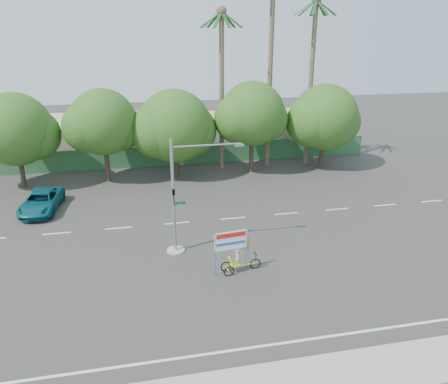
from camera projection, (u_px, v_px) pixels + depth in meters
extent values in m
plane|color=#33302D|center=(230.00, 282.00, 23.46)|extent=(120.00, 120.00, 0.00)
cube|color=#336B3D|center=(183.00, 155.00, 42.75)|extent=(38.00, 0.08, 2.00)
cube|color=#B9B093|center=(80.00, 139.00, 44.61)|extent=(12.00, 8.00, 4.00)
cube|color=#B9B093|center=(250.00, 133.00, 48.09)|extent=(14.00, 8.00, 3.60)
cylinder|color=#473828|center=(21.00, 167.00, 36.63)|extent=(0.40, 0.40, 3.52)
sphere|color=#2C5619|center=(15.00, 129.00, 35.48)|extent=(6.00, 6.00, 6.00)
sphere|color=#2C5619|center=(34.00, 134.00, 36.21)|extent=(4.32, 4.32, 4.32)
cylinder|color=#473828|center=(107.00, 161.00, 37.92)|extent=(0.40, 0.40, 3.74)
sphere|color=#2C5619|center=(103.00, 122.00, 36.70)|extent=(5.60, 5.60, 5.60)
sphere|color=#2C5619|center=(119.00, 127.00, 37.42)|extent=(4.03, 4.03, 4.03)
sphere|color=#2C5619|center=(88.00, 127.00, 36.35)|extent=(4.26, 4.26, 4.26)
cylinder|color=#473828|center=(176.00, 159.00, 39.13)|extent=(0.40, 0.40, 3.30)
sphere|color=#2C5619|center=(175.00, 126.00, 38.05)|extent=(6.40, 6.40, 6.40)
sphere|color=#2C5619|center=(191.00, 130.00, 38.79)|extent=(4.61, 4.61, 4.61)
sphere|color=#2C5619|center=(158.00, 131.00, 37.66)|extent=(4.86, 4.86, 4.86)
cylinder|color=#473828|center=(251.00, 152.00, 40.35)|extent=(0.40, 0.40, 3.87)
sphere|color=#2C5619|center=(252.00, 114.00, 39.09)|extent=(5.80, 5.80, 5.80)
sphere|color=#2C5619|center=(265.00, 119.00, 39.83)|extent=(4.18, 4.18, 4.18)
sphere|color=#2C5619|center=(239.00, 119.00, 38.74)|extent=(4.41, 4.41, 4.41)
cylinder|color=#473828|center=(322.00, 150.00, 41.75)|extent=(0.40, 0.40, 3.43)
sphere|color=#2C5619|center=(325.00, 117.00, 40.63)|extent=(6.20, 6.20, 6.20)
sphere|color=#2C5619|center=(337.00, 122.00, 41.37)|extent=(4.46, 4.46, 4.46)
sphere|color=#2C5619|center=(311.00, 122.00, 40.25)|extent=(4.71, 4.71, 4.71)
cylinder|color=#70604C|center=(270.00, 77.00, 39.74)|extent=(0.44, 0.44, 17.00)
cylinder|color=#70604C|center=(310.00, 87.00, 40.86)|extent=(0.44, 0.44, 15.00)
cube|color=#1C4C21|center=(326.00, 7.00, 38.58)|extent=(1.91, 0.28, 1.36)
cube|color=#1C4C21|center=(321.00, 8.00, 39.09)|extent=(1.65, 1.44, 1.36)
cube|color=#1C4C21|center=(314.00, 8.00, 39.28)|extent=(0.61, 1.93, 1.36)
cube|color=#1C4C21|center=(307.00, 8.00, 39.06)|extent=(1.20, 1.80, 1.36)
cube|color=#1C4C21|center=(305.00, 7.00, 38.53)|extent=(1.89, 0.92, 1.36)
cube|color=#1C4C21|center=(308.00, 7.00, 37.94)|extent=(1.89, 0.92, 1.36)
cube|color=#1C4C21|center=(315.00, 7.00, 37.57)|extent=(1.20, 1.80, 1.36)
cube|color=#1C4C21|center=(322.00, 7.00, 37.59)|extent=(0.61, 1.93, 1.36)
cube|color=#1C4C21|center=(327.00, 7.00, 37.99)|extent=(1.65, 1.44, 1.36)
cylinder|color=#70604C|center=(222.00, 95.00, 39.43)|extent=(0.44, 0.44, 14.00)
sphere|color=#70604C|center=(222.00, 11.00, 36.92)|extent=(0.90, 0.90, 0.90)
cube|color=#1C4C21|center=(232.00, 19.00, 37.33)|extent=(1.91, 0.28, 1.36)
cube|color=#1C4C21|center=(228.00, 19.00, 37.84)|extent=(1.65, 1.44, 1.36)
cube|color=#1C4C21|center=(221.00, 19.00, 38.03)|extent=(0.61, 1.93, 1.36)
cube|color=#1C4C21|center=(214.00, 19.00, 37.81)|extent=(1.20, 1.80, 1.36)
cube|color=#1C4C21|center=(211.00, 19.00, 37.28)|extent=(1.89, 0.92, 1.36)
cube|color=#1C4C21|center=(212.00, 19.00, 36.69)|extent=(1.89, 0.92, 1.36)
cube|color=#1C4C21|center=(218.00, 19.00, 36.32)|extent=(1.20, 1.80, 1.36)
cube|color=#1C4C21|center=(226.00, 19.00, 36.34)|extent=(0.61, 1.93, 1.36)
cube|color=#1C4C21|center=(231.00, 19.00, 36.74)|extent=(1.65, 1.44, 1.36)
cylinder|color=gray|center=(176.00, 250.00, 26.62)|extent=(1.10, 1.10, 0.10)
cylinder|color=gray|center=(173.00, 198.00, 25.39)|extent=(0.18, 0.18, 7.00)
cylinder|color=gray|center=(207.00, 145.00, 24.67)|extent=(4.00, 0.10, 0.10)
cube|color=gray|center=(239.00, 145.00, 25.06)|extent=(0.55, 0.20, 0.12)
imported|color=black|center=(174.00, 198.00, 25.15)|extent=(0.16, 0.20, 1.00)
cube|color=#14662D|center=(180.00, 203.00, 25.58)|extent=(0.70, 0.04, 0.18)
torus|color=black|center=(255.00, 264.00, 24.64)|extent=(0.67, 0.15, 0.66)
torus|color=black|center=(226.00, 267.00, 24.40)|extent=(0.62, 0.14, 0.62)
torus|color=black|center=(229.00, 272.00, 23.91)|extent=(0.62, 0.14, 0.62)
cube|color=yellow|center=(241.00, 265.00, 24.37)|extent=(1.66, 0.25, 0.06)
cube|color=yellow|center=(227.00, 269.00, 24.15)|extent=(0.13, 0.59, 0.05)
cube|color=yellow|center=(235.00, 264.00, 24.21)|extent=(0.53, 0.47, 0.06)
cube|color=yellow|center=(230.00, 261.00, 24.03)|extent=(0.27, 0.43, 0.53)
cylinder|color=black|center=(255.00, 258.00, 24.50)|extent=(0.03, 0.03, 0.54)
cube|color=black|center=(255.00, 254.00, 24.41)|extent=(0.09, 0.44, 0.04)
imported|color=#CCB284|center=(237.00, 258.00, 24.12)|extent=(0.30, 0.41, 1.06)
cylinder|color=blue|center=(215.00, 254.00, 23.58)|extent=(0.06, 0.06, 2.64)
cylinder|color=blue|center=(246.00, 249.00, 24.10)|extent=(0.06, 0.06, 2.64)
cube|color=white|center=(231.00, 241.00, 23.59)|extent=(1.85, 0.27, 1.08)
cube|color=red|center=(231.00, 235.00, 23.44)|extent=(1.65, 0.21, 0.25)
cube|color=blue|center=(231.00, 243.00, 23.62)|extent=(1.65, 0.21, 0.14)
cylinder|color=black|center=(248.00, 254.00, 24.25)|extent=(0.02, 0.02, 2.05)
cube|color=red|center=(243.00, 244.00, 23.92)|extent=(0.86, 0.12, 0.64)
imported|color=#0E5666|center=(41.00, 202.00, 32.18)|extent=(2.92, 5.42, 1.44)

